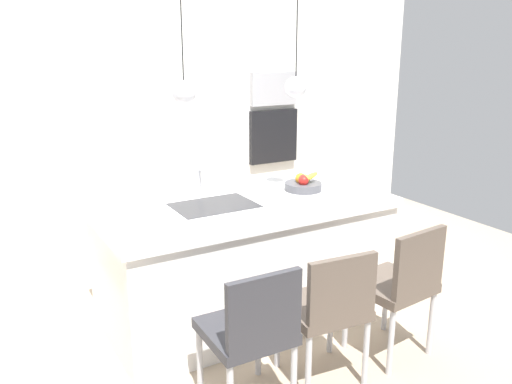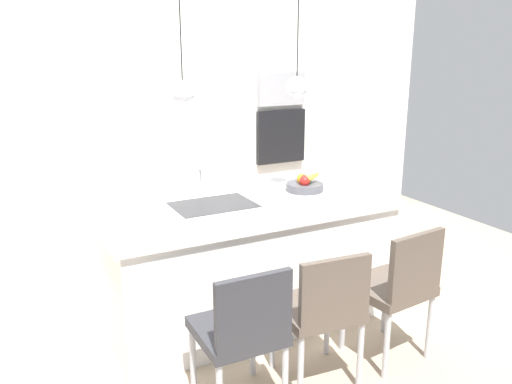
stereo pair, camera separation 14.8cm
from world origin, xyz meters
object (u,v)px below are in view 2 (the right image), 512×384
(oven, at_px, (280,136))
(chair_middle, at_px, (321,307))
(fruit_bowl, at_px, (305,184))
(microwave, at_px, (281,89))
(chair_far, at_px, (397,285))
(chair_near, at_px, (242,329))

(oven, bearing_deg, chair_middle, -115.10)
(fruit_bowl, distance_m, chair_middle, 1.19)
(microwave, relative_size, oven, 0.96)
(oven, xyz_separation_m, chair_middle, (-1.20, -2.55, -0.51))
(oven, xyz_separation_m, chair_far, (-0.64, -2.56, -0.49))
(fruit_bowl, height_order, chair_far, fruit_bowl)
(microwave, bearing_deg, chair_far, -104.01)
(chair_far, bearing_deg, chair_near, -179.97)
(microwave, distance_m, chair_middle, 3.00)
(microwave, relative_size, chair_near, 0.63)
(chair_near, height_order, chair_far, chair_far)
(microwave, bearing_deg, chair_middle, -115.10)
(oven, relative_size, chair_far, 0.63)
(chair_near, height_order, chair_middle, chair_near)
(chair_middle, bearing_deg, chair_far, -0.24)
(chair_near, distance_m, chair_far, 1.07)
(oven, distance_m, chair_middle, 2.87)
(microwave, height_order, chair_middle, microwave)
(microwave, xyz_separation_m, oven, (0.00, 0.00, -0.50))
(fruit_bowl, relative_size, chair_near, 0.33)
(chair_middle, bearing_deg, chair_near, -179.66)
(chair_far, bearing_deg, chair_middle, 179.76)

